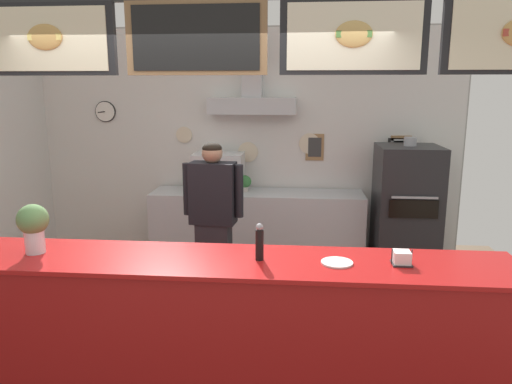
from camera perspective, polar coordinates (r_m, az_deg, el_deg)
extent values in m
plane|color=brown|center=(4.11, -5.48, -19.70)|extent=(6.67, 6.67, 0.00)
cube|color=#9E9E99|center=(6.28, -1.07, 5.58)|extent=(5.38, 0.12, 2.90)
cube|color=silver|center=(6.22, -1.14, 5.52)|extent=(5.34, 0.01, 2.86)
cylinder|color=black|center=(6.62, -17.21, 8.98)|extent=(0.27, 0.02, 0.27)
cylinder|color=white|center=(6.61, -17.24, 8.97)|extent=(0.25, 0.01, 0.25)
cube|color=black|center=(6.62, -17.64, 8.90)|extent=(0.09, 0.01, 0.02)
cylinder|color=beige|center=(6.33, -8.41, 6.64)|extent=(0.21, 0.02, 0.21)
cylinder|color=beige|center=(6.21, -0.95, 4.70)|extent=(0.25, 0.02, 0.25)
cylinder|color=beige|center=(6.16, 6.27, 5.65)|extent=(0.26, 0.02, 0.26)
cube|color=#997047|center=(6.29, 16.56, 4.96)|extent=(0.25, 0.02, 0.30)
cube|color=silver|center=(6.28, 16.58, 4.95)|extent=(0.18, 0.01, 0.22)
cube|color=#997047|center=(6.17, 6.88, 5.23)|extent=(0.23, 0.02, 0.33)
cube|color=#343434|center=(6.16, 6.89, 5.22)|extent=(0.16, 0.01, 0.24)
cube|color=black|center=(6.28, 16.12, 5.07)|extent=(0.21, 0.02, 0.22)
cube|color=gray|center=(6.27, 16.14, 5.06)|extent=(0.15, 0.01, 0.16)
cube|color=#B7BABF|center=(6.02, -0.46, 10.05)|extent=(1.06, 0.32, 0.20)
cube|color=#B7BABF|center=(6.06, -0.43, 14.80)|extent=(0.24, 0.24, 0.80)
cube|color=black|center=(3.66, -23.15, 16.08)|extent=(0.92, 0.05, 0.47)
cube|color=beige|center=(3.64, -23.37, 16.09)|extent=(0.83, 0.01, 0.41)
ellipsoid|color=tan|center=(3.63, -23.47, 16.28)|extent=(0.24, 0.04, 0.17)
cube|color=#E5C666|center=(3.62, -23.54, 16.29)|extent=(0.23, 0.01, 0.04)
cube|color=olive|center=(3.32, -7.00, 17.43)|extent=(0.92, 0.05, 0.47)
cube|color=black|center=(3.30, -7.10, 17.47)|extent=(0.83, 0.01, 0.41)
cube|color=black|center=(3.27, 11.31, 17.38)|extent=(0.92, 0.05, 0.47)
cube|color=#F2E5C6|center=(3.24, 11.36, 17.43)|extent=(0.83, 0.01, 0.41)
ellipsoid|color=#DBAD60|center=(3.23, 11.39, 17.65)|extent=(0.23, 0.04, 0.16)
cube|color=#51843D|center=(3.22, 11.41, 17.67)|extent=(0.22, 0.01, 0.04)
cube|color=maroon|center=(3.54, -6.81, -15.87)|extent=(4.19, 0.63, 1.01)
cube|color=#B31515|center=(3.33, -7.03, -7.92)|extent=(4.27, 0.66, 0.03)
cube|color=#B7BABF|center=(6.07, 0.14, -4.22)|extent=(2.59, 0.60, 0.91)
cube|color=#929499|center=(6.16, 0.14, -6.82)|extent=(2.46, 0.55, 0.02)
cube|color=#232326|center=(5.90, 17.10, -2.18)|extent=(0.70, 0.72, 1.52)
cube|color=black|center=(5.52, 17.95, -1.90)|extent=(0.52, 0.02, 0.20)
cube|color=#A3A5AD|center=(5.47, 18.08, -0.62)|extent=(0.49, 0.02, 0.02)
cylinder|color=#A3A5AD|center=(5.76, 17.60, 5.65)|extent=(0.14, 0.14, 0.10)
cube|color=#232328|center=(4.80, -4.89, -8.82)|extent=(0.34, 0.23, 0.90)
cube|color=black|center=(4.58, -5.06, -0.12)|extent=(0.44, 0.26, 0.58)
cylinder|color=black|center=(4.52, -1.99, 0.11)|extent=(0.08, 0.08, 0.49)
cylinder|color=black|center=(4.65, -8.04, 0.35)|extent=(0.08, 0.08, 0.49)
sphere|color=#997056|center=(4.52, -5.15, 4.56)|extent=(0.19, 0.19, 0.19)
ellipsoid|color=black|center=(4.52, -5.16, 5.10)|extent=(0.18, 0.18, 0.11)
cube|color=silver|center=(5.95, -4.38, 2.26)|extent=(0.60, 0.44, 0.48)
cylinder|color=#4C4C51|center=(5.74, -5.96, 1.62)|extent=(0.06, 0.06, 0.06)
cube|color=black|center=(5.74, -4.77, -0.32)|extent=(0.54, 0.10, 0.04)
sphere|color=black|center=(5.68, -3.01, 2.77)|extent=(0.04, 0.04, 0.04)
cylinder|color=beige|center=(6.00, -1.37, 0.37)|extent=(0.10, 0.10, 0.06)
ellipsoid|color=#387A3D|center=(5.98, -1.38, 1.23)|extent=(0.17, 0.17, 0.16)
cylinder|color=beige|center=(6.08, -7.73, 0.51)|extent=(0.12, 0.12, 0.08)
ellipsoid|color=#2D6638|center=(6.06, -7.76, 1.45)|extent=(0.18, 0.18, 0.16)
cube|color=#262628|center=(3.32, 16.63, -8.02)|extent=(0.12, 0.12, 0.01)
cylinder|color=#262628|center=(3.29, 15.61, -7.27)|extent=(0.01, 0.01, 0.10)
cylinder|color=#262628|center=(3.32, 17.74, -7.26)|extent=(0.01, 0.01, 0.10)
cube|color=white|center=(3.31, 16.68, -7.35)|extent=(0.11, 0.11, 0.09)
cylinder|color=silver|center=(3.70, -24.45, -5.27)|extent=(0.13, 0.13, 0.16)
cylinder|color=gray|center=(3.72, -24.38, -6.05)|extent=(0.12, 0.12, 0.05)
ellipsoid|color=#5B844C|center=(3.66, -24.66, -2.93)|extent=(0.21, 0.21, 0.21)
cylinder|color=white|center=(3.24, 9.45, -8.14)|extent=(0.21, 0.21, 0.01)
cylinder|color=black|center=(3.23, 0.42, -6.21)|extent=(0.05, 0.05, 0.21)
sphere|color=gray|center=(3.20, 0.42, -4.12)|extent=(0.05, 0.05, 0.05)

